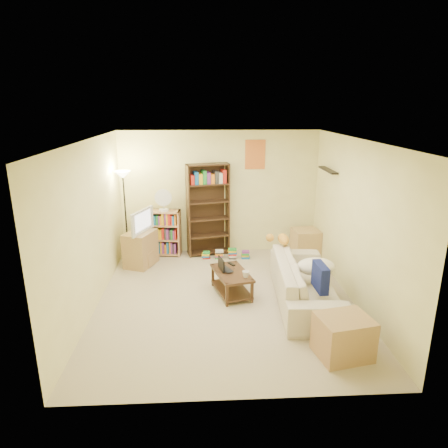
{
  "coord_description": "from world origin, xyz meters",
  "views": [
    {
      "loc": [
        -0.33,
        -5.73,
        3.0
      ],
      "look_at": [
        0.01,
        0.69,
        1.05
      ],
      "focal_mm": 32.0,
      "sensor_mm": 36.0,
      "label": 1
    }
  ],
  "objects_px": {
    "coffee_table": "(232,280)",
    "short_bookshelf": "(162,233)",
    "tv_stand": "(141,249)",
    "side_table": "(305,243)",
    "tabby_cat": "(281,239)",
    "mug": "(246,274)",
    "end_cabinet": "(343,337)",
    "desk_fan": "(163,200)",
    "tall_bookshelf": "(208,208)",
    "laptop": "(229,269)",
    "sofa": "(305,282)",
    "television": "(139,221)",
    "floor_lamp": "(124,191)"
  },
  "relations": [
    {
      "from": "coffee_table",
      "to": "short_bookshelf",
      "type": "bearing_deg",
      "value": 110.01
    },
    {
      "from": "tv_stand",
      "to": "side_table",
      "type": "distance_m",
      "value": 3.27
    },
    {
      "from": "tabby_cat",
      "to": "mug",
      "type": "xyz_separation_m",
      "value": [
        -0.7,
        -0.8,
        -0.3
      ]
    },
    {
      "from": "mug",
      "to": "end_cabinet",
      "type": "xyz_separation_m",
      "value": [
        1.04,
        -1.52,
        -0.18
      ]
    },
    {
      "from": "tabby_cat",
      "to": "short_bookshelf",
      "type": "height_order",
      "value": "short_bookshelf"
    },
    {
      "from": "coffee_table",
      "to": "desk_fan",
      "type": "relative_size",
      "value": 2.16
    },
    {
      "from": "tall_bookshelf",
      "to": "side_table",
      "type": "height_order",
      "value": "tall_bookshelf"
    },
    {
      "from": "end_cabinet",
      "to": "tall_bookshelf",
      "type": "bearing_deg",
      "value": 113.88
    },
    {
      "from": "laptop",
      "to": "tv_stand",
      "type": "height_order",
      "value": "tv_stand"
    },
    {
      "from": "end_cabinet",
      "to": "tv_stand",
      "type": "bearing_deg",
      "value": 133.48
    },
    {
      "from": "mug",
      "to": "desk_fan",
      "type": "distance_m",
      "value": 2.59
    },
    {
      "from": "sofa",
      "to": "side_table",
      "type": "xyz_separation_m",
      "value": [
        0.47,
        1.87,
        -0.04
      ]
    },
    {
      "from": "television",
      "to": "sofa",
      "type": "bearing_deg",
      "value": -98.38
    },
    {
      "from": "tall_bookshelf",
      "to": "short_bookshelf",
      "type": "xyz_separation_m",
      "value": [
        -0.94,
        0.0,
        -0.52
      ]
    },
    {
      "from": "side_table",
      "to": "tv_stand",
      "type": "bearing_deg",
      "value": -175.4
    },
    {
      "from": "short_bookshelf",
      "to": "floor_lamp",
      "type": "bearing_deg",
      "value": -139.46
    },
    {
      "from": "coffee_table",
      "to": "mug",
      "type": "height_order",
      "value": "mug"
    },
    {
      "from": "tall_bookshelf",
      "to": "floor_lamp",
      "type": "xyz_separation_m",
      "value": [
        -1.57,
        -0.43,
        0.46
      ]
    },
    {
      "from": "tabby_cat",
      "to": "floor_lamp",
      "type": "distance_m",
      "value": 3.02
    },
    {
      "from": "short_bookshelf",
      "to": "desk_fan",
      "type": "distance_m",
      "value": 0.71
    },
    {
      "from": "laptop",
      "to": "side_table",
      "type": "distance_m",
      "value": 2.23
    },
    {
      "from": "laptop",
      "to": "tv_stand",
      "type": "xyz_separation_m",
      "value": [
        -1.61,
        1.22,
        -0.07
      ]
    },
    {
      "from": "sofa",
      "to": "tv_stand",
      "type": "height_order",
      "value": "tv_stand"
    },
    {
      "from": "mug",
      "to": "end_cabinet",
      "type": "bearing_deg",
      "value": -55.63
    },
    {
      "from": "tall_bookshelf",
      "to": "laptop",
      "type": "bearing_deg",
      "value": -93.26
    },
    {
      "from": "tabby_cat",
      "to": "television",
      "type": "height_order",
      "value": "television"
    },
    {
      "from": "laptop",
      "to": "mug",
      "type": "relative_size",
      "value": 2.42
    },
    {
      "from": "short_bookshelf",
      "to": "end_cabinet",
      "type": "bearing_deg",
      "value": -48.55
    },
    {
      "from": "desk_fan",
      "to": "side_table",
      "type": "bearing_deg",
      "value": -4.57
    },
    {
      "from": "laptop",
      "to": "tall_bookshelf",
      "type": "relative_size",
      "value": 0.2
    },
    {
      "from": "tabby_cat",
      "to": "tv_stand",
      "type": "xyz_separation_m",
      "value": [
        -2.56,
        0.74,
        -0.4
      ]
    },
    {
      "from": "tall_bookshelf",
      "to": "side_table",
      "type": "xyz_separation_m",
      "value": [
        1.95,
        -0.27,
        -0.7
      ]
    },
    {
      "from": "tall_bookshelf",
      "to": "desk_fan",
      "type": "height_order",
      "value": "tall_bookshelf"
    },
    {
      "from": "end_cabinet",
      "to": "short_bookshelf",
      "type": "bearing_deg",
      "value": 125.12
    },
    {
      "from": "sofa",
      "to": "tabby_cat",
      "type": "distance_m",
      "value": 0.99
    },
    {
      "from": "desk_fan",
      "to": "end_cabinet",
      "type": "relative_size",
      "value": 0.72
    },
    {
      "from": "floor_lamp",
      "to": "end_cabinet",
      "type": "bearing_deg",
      "value": -45.07
    },
    {
      "from": "short_bookshelf",
      "to": "end_cabinet",
      "type": "xyz_separation_m",
      "value": [
        2.53,
        -3.59,
        -0.21
      ]
    },
    {
      "from": "short_bookshelf",
      "to": "end_cabinet",
      "type": "relative_size",
      "value": 1.5
    },
    {
      "from": "tall_bookshelf",
      "to": "side_table",
      "type": "distance_m",
      "value": 2.09
    },
    {
      "from": "tabby_cat",
      "to": "desk_fan",
      "type": "relative_size",
      "value": 1.15
    },
    {
      "from": "desk_fan",
      "to": "floor_lamp",
      "type": "bearing_deg",
      "value": -150.7
    },
    {
      "from": "laptop",
      "to": "floor_lamp",
      "type": "xyz_separation_m",
      "value": [
        -1.87,
        1.33,
        1.05
      ]
    },
    {
      "from": "television",
      "to": "side_table",
      "type": "xyz_separation_m",
      "value": [
        3.26,
        0.26,
        -0.6
      ]
    },
    {
      "from": "tabby_cat",
      "to": "tv_stand",
      "type": "distance_m",
      "value": 2.69
    },
    {
      "from": "laptop",
      "to": "television",
      "type": "relative_size",
      "value": 0.5
    },
    {
      "from": "sofa",
      "to": "tall_bookshelf",
      "type": "distance_m",
      "value": 2.69
    },
    {
      "from": "coffee_table",
      "to": "tall_bookshelf",
      "type": "relative_size",
      "value": 0.52
    },
    {
      "from": "mug",
      "to": "floor_lamp",
      "type": "relative_size",
      "value": 0.08
    },
    {
      "from": "coffee_table",
      "to": "floor_lamp",
      "type": "relative_size",
      "value": 0.53
    }
  ]
}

